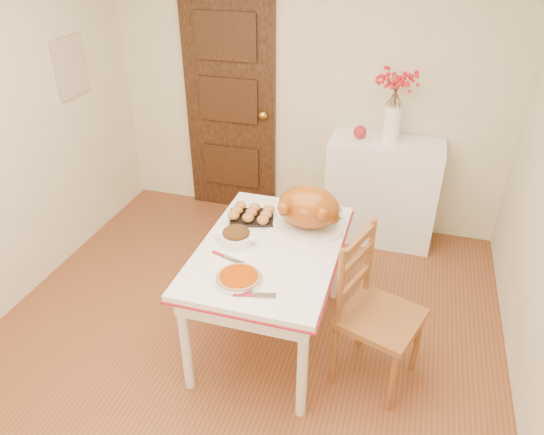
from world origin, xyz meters
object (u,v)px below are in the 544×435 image
(kitchen_table, at_px, (270,294))
(pumpkin_pie, at_px, (239,278))
(turkey_platter, at_px, (309,209))
(sideboard, at_px, (381,191))
(chair_oak, at_px, (381,315))

(kitchen_table, bearing_deg, pumpkin_pie, -99.71)
(turkey_platter, bearing_deg, pumpkin_pie, -106.20)
(sideboard, distance_m, turkey_platter, 1.36)
(kitchen_table, xyz_separation_m, turkey_platter, (0.18, 0.27, 0.53))
(kitchen_table, relative_size, turkey_platter, 2.72)
(kitchen_table, bearing_deg, sideboard, 69.39)
(chair_oak, bearing_deg, pumpkin_pie, 125.98)
(chair_oak, bearing_deg, turkey_platter, 72.05)
(chair_oak, height_order, turkey_platter, turkey_platter)
(sideboard, relative_size, pumpkin_pie, 3.62)
(sideboard, distance_m, kitchen_table, 1.60)
(chair_oak, distance_m, pumpkin_pie, 0.88)
(sideboard, height_order, kitchen_table, sideboard)
(kitchen_table, xyz_separation_m, pumpkin_pie, (-0.07, -0.38, 0.41))
(pumpkin_pie, bearing_deg, chair_oak, 17.18)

